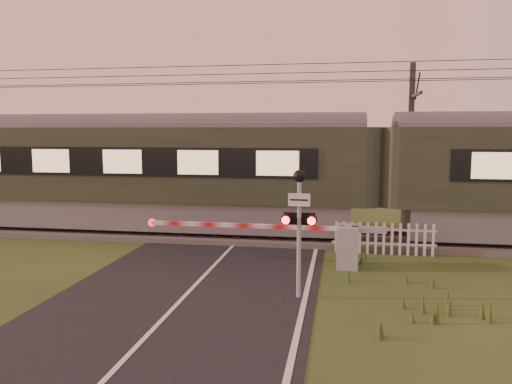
% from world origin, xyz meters
% --- Properties ---
extents(ground, '(160.00, 160.00, 0.00)m').
position_xyz_m(ground, '(0.00, 0.00, 0.00)').
color(ground, '#2B4018').
rests_on(ground, ground).
extents(road, '(6.00, 140.00, 0.03)m').
position_xyz_m(road, '(0.02, -0.23, 0.01)').
color(road, black).
rests_on(road, ground).
extents(track_bed, '(140.00, 3.40, 0.39)m').
position_xyz_m(track_bed, '(0.00, 6.50, 0.07)').
color(track_bed, '#47423D').
rests_on(track_bed, ground).
extents(overhead_wires, '(120.00, 0.62, 0.62)m').
position_xyz_m(overhead_wires, '(0.00, 6.50, 5.72)').
color(overhead_wires, black).
rests_on(overhead_wires, ground).
extents(train, '(44.24, 3.05, 4.13)m').
position_xyz_m(train, '(4.77, 6.50, 2.34)').
color(train, slate).
rests_on(train, ground).
extents(boom_gate, '(6.95, 0.90, 1.20)m').
position_xyz_m(boom_gate, '(3.40, 2.96, 0.66)').
color(boom_gate, gray).
rests_on(boom_gate, ground).
extents(crossing_signal, '(0.75, 0.33, 2.95)m').
position_xyz_m(crossing_signal, '(2.59, 0.07, 2.03)').
color(crossing_signal, gray).
rests_on(crossing_signal, ground).
extents(picket_fence, '(3.17, 0.08, 1.00)m').
position_xyz_m(picket_fence, '(4.85, 4.60, 0.50)').
color(picket_fence, silver).
rests_on(picket_fence, ground).
extents(catenary_mast, '(0.20, 2.45, 6.36)m').
position_xyz_m(catenary_mast, '(6.06, 8.72, 3.32)').
color(catenary_mast, '#2D2D30').
rests_on(catenary_mast, ground).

